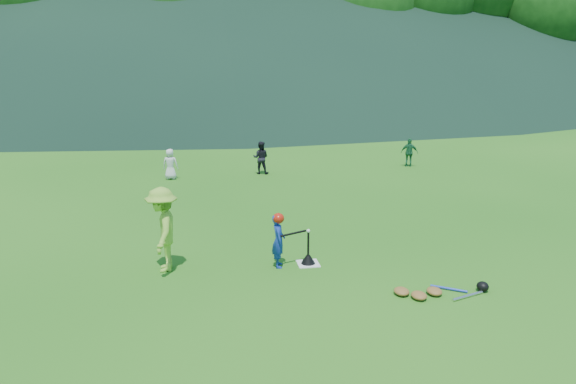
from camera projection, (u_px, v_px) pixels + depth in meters
The scene contains 12 objects.
ground at pixel (308, 264), 11.79m from camera, with size 120.00×120.00×0.00m, color #1F5914.
home_plate at pixel (308, 264), 11.78m from camera, with size 0.45×0.45×0.02m, color silver.
baseball at pixel (308, 231), 11.59m from camera, with size 0.08×0.08×0.08m, color white.
batter_child at pixel (278, 241), 11.53m from camera, with size 0.41×0.27×1.13m, color navy.
adult_coach at pixel (163, 230), 11.28m from camera, with size 1.12×0.65×1.74m, color #86BA36.
fielder_a at pixel (170, 164), 18.82m from camera, with size 0.51×0.33×1.04m, color silver.
fielder_b at pixel (261, 158), 19.58m from camera, with size 0.56×0.43×1.14m, color black.
fielder_c at pixel (409, 152), 20.70m from camera, with size 0.62×0.26×1.06m, color #1C5F36.
batting_tee at pixel (308, 258), 11.75m from camera, with size 0.30×0.30×0.68m.
batter_gear at pixel (280, 220), 11.42m from camera, with size 0.72×0.26×0.49m.
equipment_pile at pixel (435, 291), 10.36m from camera, with size 1.80×0.70×0.19m.
outfield_fence at pixel (225, 98), 38.23m from camera, with size 70.07×0.08×1.33m.
Camera 1 is at (-2.27, -10.74, 4.56)m, focal length 35.00 mm.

